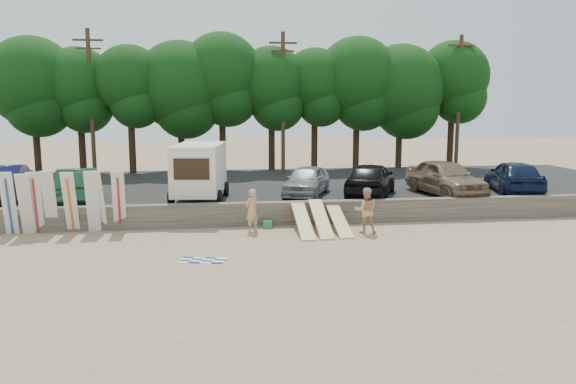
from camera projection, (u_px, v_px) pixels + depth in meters
name	position (u px, v px, depth m)	size (l,w,h in m)	color
ground	(284.00, 241.00, 21.24)	(120.00, 120.00, 0.00)	tan
seawall	(275.00, 213.00, 24.10)	(44.00, 0.50, 1.00)	#6B6356
parking_lot	(260.00, 190.00, 31.47)	(44.00, 14.50, 0.70)	#282828
treeline	(252.00, 82.00, 37.40)	(33.45, 6.03, 9.15)	#382616
utility_poles	(283.00, 100.00, 36.32)	(25.80, 0.26, 9.00)	#473321
box_trailer	(199.00, 169.00, 26.07)	(2.80, 4.35, 2.61)	white
car_0	(1.00, 185.00, 25.49)	(1.75, 5.02, 1.66)	#121642
car_1	(77.00, 185.00, 25.57)	(1.67, 4.78, 1.57)	#153C24
car_2	(306.00, 180.00, 27.52)	(1.73, 4.31, 1.47)	#939498
car_3	(370.00, 179.00, 27.15)	(1.99, 4.95, 1.69)	black
car_4	(445.00, 178.00, 27.47)	(2.08, 5.17, 1.76)	#7A644E
car_5	(514.00, 176.00, 28.24)	(1.98, 4.93, 1.68)	#0E1934
surfboard_upright_0	(9.00, 204.00, 22.06)	(0.50, 0.06, 2.60)	silver
surfboard_upright_1	(26.00, 204.00, 22.05)	(0.50, 0.06, 2.60)	silver
surfboard_upright_2	(35.00, 203.00, 22.22)	(0.50, 0.06, 2.60)	silver
surfboard_upright_3	(50.00, 202.00, 22.41)	(0.50, 0.06, 2.60)	silver
surfboard_upright_4	(70.00, 203.00, 22.35)	(0.50, 0.06, 2.60)	silver
surfboard_upright_5	(93.00, 202.00, 22.49)	(0.50, 0.06, 2.60)	silver
surfboard_upright_6	(98.00, 201.00, 22.59)	(0.50, 0.06, 2.60)	silver
surfboard_upright_7	(119.00, 201.00, 22.69)	(0.50, 0.06, 2.60)	silver
surfboard_low_0	(303.00, 221.00, 22.59)	(0.56, 3.00, 0.07)	beige
surfboard_low_1	(321.00, 219.00, 22.71)	(0.56, 3.00, 0.07)	beige
surfboard_low_2	(339.00, 220.00, 22.94)	(0.56, 3.00, 0.07)	beige
beachgoer_a	(252.00, 210.00, 22.73)	(0.64, 0.42, 1.76)	tan
beachgoer_b	(366.00, 210.00, 22.51)	(0.90, 0.70, 1.85)	tan
cooler	(268.00, 224.00, 23.52)	(0.38, 0.30, 0.32)	#23834B
gear_bag	(320.00, 224.00, 23.82)	(0.30, 0.25, 0.22)	#E44E1A
beach_towel	(202.00, 260.00, 18.68)	(1.50, 1.50, 0.00)	white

